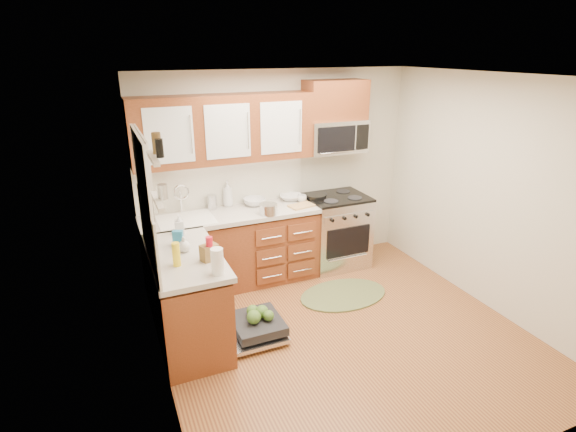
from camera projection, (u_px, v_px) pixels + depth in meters
name	position (u px, v px, depth m)	size (l,w,h in m)	color
floor	(343.00, 333.00, 4.57)	(3.50, 3.50, 0.00)	brown
ceiling	(356.00, 77.00, 3.69)	(3.50, 3.50, 0.00)	white
wall_back	(278.00, 173.00, 5.64)	(3.50, 0.04, 2.50)	beige
wall_front	(501.00, 316.00, 2.62)	(3.50, 0.04, 2.50)	beige
wall_left	(154.00, 250.00, 3.49)	(0.04, 3.50, 2.50)	beige
wall_right	(492.00, 195.00, 4.78)	(0.04, 3.50, 2.50)	beige
base_cabinet_back	(232.00, 251.00, 5.41)	(2.05, 0.60, 0.85)	#5A2C14
base_cabinet_left	(187.00, 301.00, 4.34)	(0.60, 1.25, 0.85)	#5A2C14
countertop_back	(231.00, 215.00, 5.23)	(2.07, 0.64, 0.05)	beige
countertop_left	(184.00, 257.00, 4.18)	(0.64, 1.27, 0.05)	beige
backsplash_back	(223.00, 183.00, 5.38)	(2.05, 0.02, 0.57)	silver
backsplash_left	(148.00, 231.00, 3.96)	(0.02, 1.25, 0.57)	silver
upper_cabinets	(224.00, 129.00, 5.00)	(2.05, 0.35, 0.75)	#5A2C14
cabinet_over_mw	(335.00, 100.00, 5.43)	(0.76, 0.35, 0.47)	#5A2C14
range	(336.00, 231.00, 5.89)	(0.76, 0.64, 0.95)	silver
microwave	(335.00, 136.00, 5.56)	(0.76, 0.38, 0.40)	silver
sink	(187.00, 230.00, 5.06)	(0.62, 0.50, 0.26)	white
dishwasher	(254.00, 328.00, 4.48)	(0.70, 0.60, 0.20)	silver
window	(144.00, 195.00, 3.82)	(0.03, 1.05, 1.05)	white
window_blind	(143.00, 156.00, 3.72)	(0.02, 0.96, 0.40)	white
shelf_upper	(153.00, 158.00, 2.92)	(0.04, 0.40, 0.03)	white
shelf_lower	(157.00, 202.00, 3.02)	(0.04, 0.40, 0.03)	white
rug	(343.00, 295.00, 5.26)	(1.06, 0.69, 0.02)	#576238
skillet	(316.00, 196.00, 5.64)	(0.25, 0.25, 0.05)	black
stock_pot	(268.00, 209.00, 5.15)	(0.21, 0.21, 0.13)	silver
cutting_board	(301.00, 206.00, 5.42)	(0.29, 0.19, 0.02)	tan
canister	(212.00, 202.00, 5.31)	(0.11, 0.11, 0.18)	silver
paper_towel_roll	(217.00, 261.00, 3.77)	(0.11, 0.11, 0.23)	white
mustard_bottle	(176.00, 254.00, 3.91)	(0.07, 0.07, 0.22)	yellow
red_bottle	(210.00, 249.00, 4.00)	(0.06, 0.06, 0.23)	red
wooden_box	(209.00, 252.00, 4.03)	(0.15, 0.11, 0.15)	brown
blue_carton	(178.00, 238.00, 4.32)	(0.10, 0.06, 0.15)	teal
bowl_a	(291.00, 197.00, 5.65)	(0.28, 0.28, 0.07)	#999999
bowl_b	(255.00, 202.00, 5.46)	(0.27, 0.27, 0.09)	#999999
cup	(302.00, 198.00, 5.57)	(0.12, 0.12, 0.09)	#999999
soap_bottle_a	(228.00, 194.00, 5.39)	(0.12, 0.12, 0.31)	#999999
soap_bottle_b	(179.00, 224.00, 4.61)	(0.09, 0.09, 0.20)	#999999
soap_bottle_c	(184.00, 244.00, 4.20)	(0.12, 0.12, 0.15)	#999999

